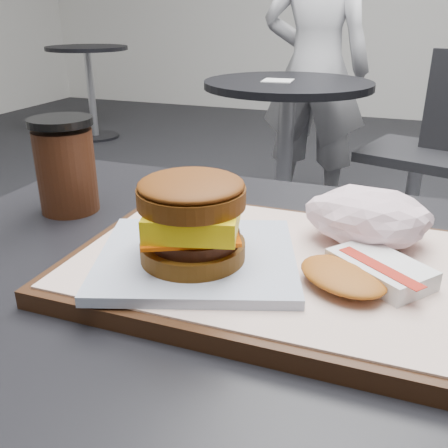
% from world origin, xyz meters
% --- Properties ---
extents(customer_table, '(0.80, 0.60, 0.77)m').
position_xyz_m(customer_table, '(0.00, 0.00, 0.58)').
color(customer_table, '#A5A5AA').
rests_on(customer_table, ground).
extents(serving_tray, '(0.38, 0.28, 0.02)m').
position_xyz_m(serving_tray, '(0.02, -0.00, 0.78)').
color(serving_tray, black).
rests_on(serving_tray, customer_table).
extents(breakfast_sandwich, '(0.23, 0.22, 0.09)m').
position_xyz_m(breakfast_sandwich, '(-0.04, -0.04, 0.83)').
color(breakfast_sandwich, silver).
rests_on(breakfast_sandwich, serving_tray).
extents(hash_brown, '(0.14, 0.13, 0.02)m').
position_xyz_m(hash_brown, '(0.12, -0.02, 0.80)').
color(hash_brown, white).
rests_on(hash_brown, serving_tray).
extents(crumpled_wrapper, '(0.13, 0.10, 0.06)m').
position_xyz_m(crumpled_wrapper, '(0.11, 0.07, 0.82)').
color(crumpled_wrapper, white).
rests_on(crumpled_wrapper, serving_tray).
extents(coffee_cup, '(0.08, 0.08, 0.12)m').
position_xyz_m(coffee_cup, '(-0.27, 0.08, 0.83)').
color(coffee_cup, '#391A0D').
rests_on(coffee_cup, customer_table).
extents(neighbor_table, '(0.70, 0.70, 0.75)m').
position_xyz_m(neighbor_table, '(-0.35, 1.65, 0.55)').
color(neighbor_table, black).
rests_on(neighbor_table, ground).
extents(napkin, '(0.13, 0.13, 0.00)m').
position_xyz_m(napkin, '(-0.39, 1.63, 0.75)').
color(napkin, silver).
rests_on(napkin, neighbor_table).
extents(neighbor_chair, '(0.65, 0.52, 0.88)m').
position_xyz_m(neighbor_chair, '(0.27, 1.77, 0.51)').
color(neighbor_chair, '#A6A6AB').
rests_on(neighbor_chair, ground).
extents(patron, '(0.55, 0.37, 1.49)m').
position_xyz_m(patron, '(-0.34, 2.17, 0.74)').
color(patron, silver).
rests_on(patron, ground).
extents(bg_table_mid, '(0.66, 0.66, 0.75)m').
position_xyz_m(bg_table_mid, '(-2.40, 3.20, 0.56)').
color(bg_table_mid, black).
rests_on(bg_table_mid, ground).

